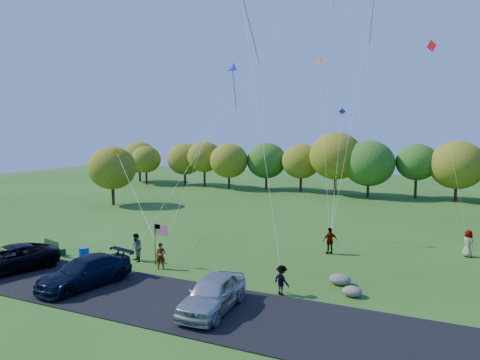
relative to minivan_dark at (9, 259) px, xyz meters
The scene contains 17 objects.
ground 11.79m from the minivan_dark, 20.70° to the left, with size 140.00×140.00×0.00m, color #2C5418.
asphalt_lane 11.03m from the minivan_dark, ahead, with size 44.00×6.00×0.06m, color black.
treeline 41.86m from the minivan_dark, 75.85° to the left, with size 77.29×27.57×8.15m.
minivan_dark is the anchor object (origin of this frame).
minivan_navy 6.07m from the minivan_dark, ahead, with size 2.23×5.49×1.59m, color black.
minivan_silver 14.11m from the minivan_dark, ahead, with size 1.98×4.92×1.68m, color #AEB4BA.
flyer_a 9.22m from the minivan_dark, 28.18° to the left, with size 0.61×0.40×1.66m, color #4C4C59.
flyer_b 7.60m from the minivan_dark, 41.25° to the left, with size 0.92×0.72×1.89m, color #4C4C59.
flyer_c 16.80m from the minivan_dark, 11.67° to the left, with size 1.03×0.59×1.60m, color #4C4C59.
flyer_d 20.96m from the minivan_dark, 35.44° to the left, with size 1.11×0.46×1.89m, color #4C4C59.
flyer_e 30.13m from the minivan_dark, 30.61° to the left, with size 0.92×0.60×1.89m, color #4C4C59.
park_bench 3.95m from the minivan_dark, 99.98° to the left, with size 1.90×0.79×1.07m.
trash_barrel 4.37m from the minivan_dark, 52.45° to the left, with size 0.66×0.66×0.99m, color blue.
flag_assembly 9.16m from the minivan_dark, 32.53° to the left, with size 1.02×0.66×2.76m.
boulder_near 19.98m from the minivan_dark, 18.11° to the left, with size 1.21×0.95×0.61m, color #9E9689.
boulder_far 20.46m from the minivan_dark, 13.38° to the left, with size 1.03×0.86×0.54m, color slate.
kites_aloft 27.51m from the minivan_dark, 53.79° to the left, with size 24.63×12.95×19.49m.
Camera 1 is at (12.43, -21.59, 8.56)m, focal length 32.00 mm.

